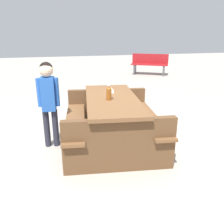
{
  "coord_description": "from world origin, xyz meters",
  "views": [
    {
      "loc": [
        -3.27,
        0.87,
        1.66
      ],
      "look_at": [
        0.0,
        0.0,
        0.52
      ],
      "focal_mm": 37.65,
      "sensor_mm": 36.0,
      "label": 1
    }
  ],
  "objects_px": {
    "hotdog_tray": "(110,90)",
    "park_bench_far": "(150,64)",
    "child_in_coat": "(48,94)",
    "soda_bottle": "(109,93)",
    "picnic_table": "(112,117)"
  },
  "relations": [
    {
      "from": "hotdog_tray",
      "to": "child_in_coat",
      "type": "relative_size",
      "value": 0.15
    },
    {
      "from": "picnic_table",
      "to": "soda_bottle",
      "type": "bearing_deg",
      "value": 144.03
    },
    {
      "from": "child_in_coat",
      "to": "park_bench_far",
      "type": "xyz_separation_m",
      "value": [
        5.73,
        -4.11,
        -0.37
      ]
    },
    {
      "from": "soda_bottle",
      "to": "child_in_coat",
      "type": "xyz_separation_m",
      "value": [
        0.27,
        0.84,
        -0.03
      ]
    },
    {
      "from": "picnic_table",
      "to": "park_bench_far",
      "type": "xyz_separation_m",
      "value": [
        5.89,
        -3.19,
        0.0
      ]
    },
    {
      "from": "picnic_table",
      "to": "hotdog_tray",
      "type": "height_order",
      "value": "hotdog_tray"
    },
    {
      "from": "picnic_table",
      "to": "child_in_coat",
      "type": "relative_size",
      "value": 1.54
    },
    {
      "from": "hotdog_tray",
      "to": "park_bench_far",
      "type": "bearing_deg",
      "value": -29.44
    },
    {
      "from": "child_in_coat",
      "to": "park_bench_far",
      "type": "bearing_deg",
      "value": -35.63
    },
    {
      "from": "child_in_coat",
      "to": "park_bench_far",
      "type": "distance_m",
      "value": 7.06
    },
    {
      "from": "hotdog_tray",
      "to": "park_bench_far",
      "type": "height_order",
      "value": "park_bench_far"
    },
    {
      "from": "picnic_table",
      "to": "hotdog_tray",
      "type": "bearing_deg",
      "value": -9.66
    },
    {
      "from": "park_bench_far",
      "to": "picnic_table",
      "type": "bearing_deg",
      "value": 151.58
    },
    {
      "from": "hotdog_tray",
      "to": "park_bench_far",
      "type": "xyz_separation_m",
      "value": [
        5.55,
        -3.13,
        -0.33
      ]
    },
    {
      "from": "soda_bottle",
      "to": "child_in_coat",
      "type": "height_order",
      "value": "child_in_coat"
    }
  ]
}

